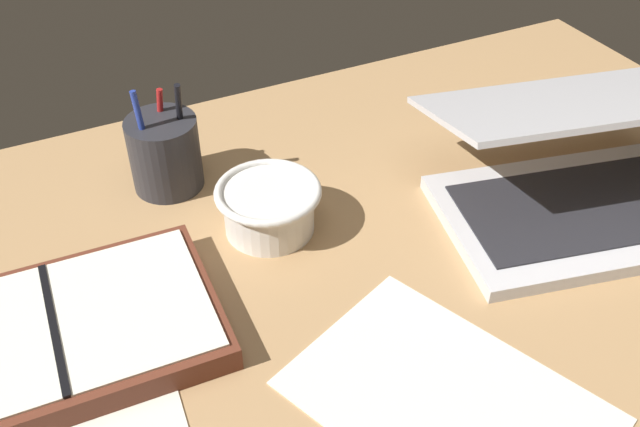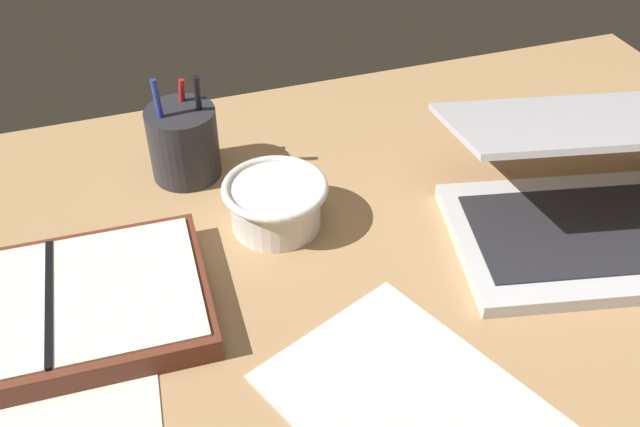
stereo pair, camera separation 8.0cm
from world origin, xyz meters
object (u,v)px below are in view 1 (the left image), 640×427
at_px(bowl, 269,206).
at_px(planner, 57,336).
at_px(pen_cup, 165,153).
at_px(laptop, 580,174).

distance_m(bowl, planner, 0.28).
height_order(pen_cup, planner, pen_cup).
bearing_deg(pen_cup, bowl, -59.09).
bearing_deg(bowl, pen_cup, 120.91).
xyz_separation_m(bowl, planner, (-0.27, -0.08, -0.02)).
height_order(laptop, planner, laptop).
bearing_deg(laptop, bowl, 173.04).
relative_size(bowl, planner, 0.38).
distance_m(laptop, bowl, 0.39).
relative_size(laptop, planner, 1.21).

